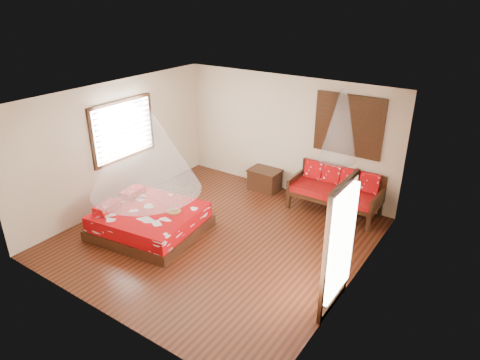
# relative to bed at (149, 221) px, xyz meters

# --- Properties ---
(room) EXTENTS (5.54, 5.54, 2.84)m
(room) POSITION_rel_bed_xyz_m (1.27, 0.61, 1.15)
(room) COLOR #33170B
(room) RESTS_ON ground
(bed) EXTENTS (2.23, 2.06, 0.63)m
(bed) POSITION_rel_bed_xyz_m (0.00, 0.00, 0.00)
(bed) COLOR black
(bed) RESTS_ON floor
(daybed) EXTENTS (1.96, 0.87, 0.98)m
(daybed) POSITION_rel_bed_xyz_m (2.77, 3.00, 0.27)
(daybed) COLOR black
(daybed) RESTS_ON floor
(storage_chest) EXTENTS (0.75, 0.55, 0.52)m
(storage_chest) POSITION_rel_bed_xyz_m (0.88, 3.06, 0.01)
(storage_chest) COLOR black
(storage_chest) RESTS_ON floor
(shutter_panel) EXTENTS (1.52, 0.06, 1.32)m
(shutter_panel) POSITION_rel_bed_xyz_m (2.77, 3.32, 1.65)
(shutter_panel) COLOR black
(shutter_panel) RESTS_ON wall_back
(window_left) EXTENTS (0.10, 1.74, 1.34)m
(window_left) POSITION_rel_bed_xyz_m (-1.44, 0.81, 1.45)
(window_left) COLOR black
(window_left) RESTS_ON wall_left
(glazed_door) EXTENTS (0.08, 1.02, 2.16)m
(glazed_door) POSITION_rel_bed_xyz_m (3.98, 0.01, 0.82)
(glazed_door) COLOR black
(glazed_door) RESTS_ON floor
(wine_tray) EXTENTS (0.29, 0.29, 0.23)m
(wine_tray) POSITION_rel_bed_xyz_m (0.49, 0.22, 0.31)
(wine_tray) COLOR brown
(wine_tray) RESTS_ON bed
(mosquito_net_main) EXTENTS (2.14, 2.14, 1.80)m
(mosquito_net_main) POSITION_rel_bed_xyz_m (0.02, 0.00, 1.60)
(mosquito_net_main) COLOR white
(mosquito_net_main) RESTS_ON ceiling
(mosquito_net_daybed) EXTENTS (0.78, 0.78, 1.50)m
(mosquito_net_daybed) POSITION_rel_bed_xyz_m (2.77, 2.86, 1.75)
(mosquito_net_daybed) COLOR white
(mosquito_net_daybed) RESTS_ON ceiling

